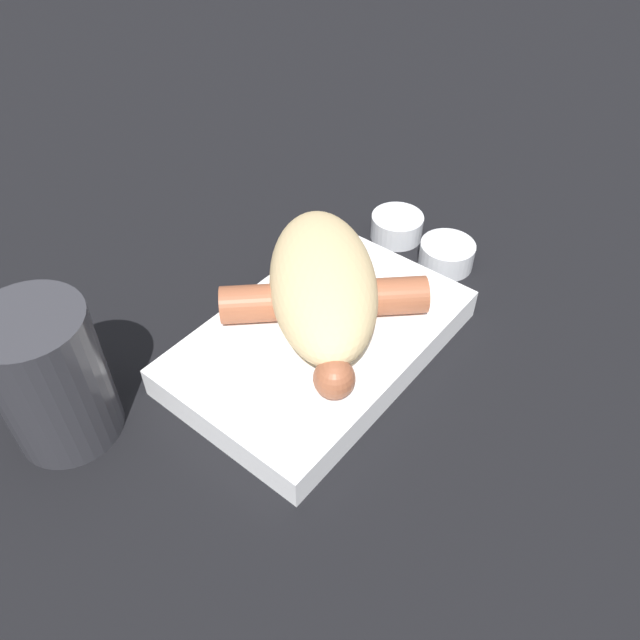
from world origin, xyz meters
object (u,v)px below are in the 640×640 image
condiment_cup_near (446,256)px  drink_glass (50,377)px  bread_roll (323,281)px  food_tray (320,341)px  condiment_cup_far (397,228)px  sausage (324,300)px

condiment_cup_near → drink_glass: bearing=161.0°
bread_roll → condiment_cup_near: size_ratio=3.67×
bread_roll → drink_glass: 0.21m
food_tray → condiment_cup_far: size_ratio=4.62×
food_tray → sausage: bearing=28.4°
food_tray → condiment_cup_near: (0.16, -0.02, -0.00)m
bread_roll → drink_glass: (-0.19, 0.08, 0.00)m
food_tray → bread_roll: bearing=34.3°
food_tray → condiment_cup_far: bearing=13.4°
condiment_cup_far → drink_glass: bearing=171.0°
condiment_cup_near → drink_glass: drink_glass is taller
bread_roll → sausage: size_ratio=1.26×
bread_roll → condiment_cup_far: (0.15, 0.02, -0.04)m
condiment_cup_far → sausage: bearing=-168.4°
bread_roll → condiment_cup_near: bearing=-14.6°
sausage → condiment_cup_far: (0.15, 0.03, -0.03)m
condiment_cup_near → condiment_cup_far: (0.01, 0.06, 0.00)m
food_tray → bread_roll: size_ratio=1.26×
drink_glass → bread_roll: bearing=-22.0°
bread_roll → condiment_cup_near: (0.14, -0.04, -0.04)m
sausage → bread_roll: bearing=45.5°
bread_roll → condiment_cup_far: size_ratio=3.67×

